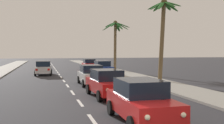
{
  "coord_description": "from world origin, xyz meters",
  "views": [
    {
      "loc": [
        -1.94,
        -6.18,
        2.78
      ],
      "look_at": [
        1.91,
        8.0,
        2.2
      ],
      "focal_mm": 41.06,
      "sensor_mm": 36.0,
      "label": 1
    }
  ],
  "objects": [
    {
      "name": "sedan_third_in_queue",
      "position": [
        1.89,
        9.17,
        0.85
      ],
      "size": [
        2.09,
        4.51,
        1.68
      ],
      "color": "red",
      "rests_on": "ground"
    },
    {
      "name": "sedan_oncoming_far",
      "position": [
        -1.85,
        25.82,
        0.85
      ],
      "size": [
        2.13,
        4.52,
        1.68
      ],
      "color": "silver",
      "rests_on": "ground"
    },
    {
      "name": "lane_markings",
      "position": [
        0.4,
        21.16,
        0.0
      ],
      "size": [
        4.28,
        89.89,
        0.01
      ],
      "color": "silver",
      "rests_on": "ground"
    },
    {
      "name": "palm_right_third",
      "position": [
        8.3,
        29.75,
        5.27
      ],
      "size": [
        4.05,
        3.92,
        7.35
      ],
      "color": "brown",
      "rests_on": "ground"
    },
    {
      "name": "sedan_parked_mid_kerb",
      "position": [
        5.07,
        33.27,
        0.85
      ],
      "size": [
        1.96,
        4.46,
        1.68
      ],
      "color": "red",
      "rests_on": "ground"
    },
    {
      "name": "palm_right_second",
      "position": [
        8.8,
        15.47,
        5.31
      ],
      "size": [
        3.03,
        3.14,
        7.68
      ],
      "color": "brown",
      "rests_on": "ground"
    },
    {
      "name": "sedan_fifth_in_queue",
      "position": [
        2.0,
        15.08,
        0.85
      ],
      "size": [
        1.97,
        4.46,
        1.68
      ],
      "color": "silver",
      "rests_on": "ground"
    },
    {
      "name": "sedan_lead_at_stop_bar",
      "position": [
        1.8,
        3.27,
        0.85
      ],
      "size": [
        1.98,
        4.46,
        1.68
      ],
      "color": "red",
      "rests_on": "ground"
    },
    {
      "name": "sidewalk_right",
      "position": [
        7.8,
        20.0,
        0.07
      ],
      "size": [
        3.2,
        110.0,
        0.14
      ],
      "primitive_type": "cube",
      "color": "gray",
      "rests_on": "ground"
    },
    {
      "name": "sedan_parked_nearest_kerb",
      "position": [
        5.18,
        24.54,
        0.85
      ],
      "size": [
        1.98,
        4.47,
        1.68
      ],
      "color": "navy",
      "rests_on": "ground"
    }
  ]
}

